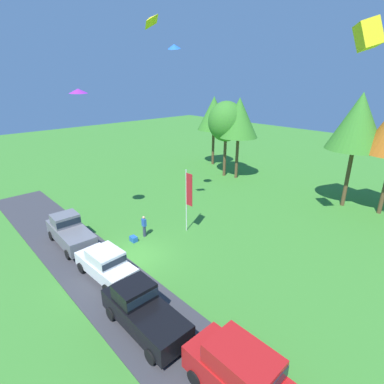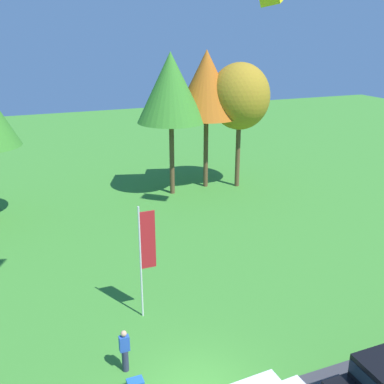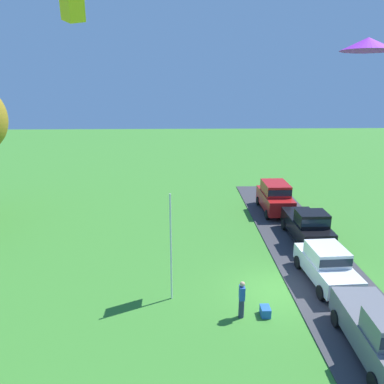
{
  "view_description": "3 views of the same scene",
  "coord_description": "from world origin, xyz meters",
  "px_view_note": "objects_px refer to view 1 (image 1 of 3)",
  "views": [
    {
      "loc": [
        15.58,
        -9.33,
        11.49
      ],
      "look_at": [
        1.73,
        3.58,
        4.28
      ],
      "focal_mm": 28.0,
      "sensor_mm": 36.0,
      "label": 1
    },
    {
      "loc": [
        -4.62,
        -11.25,
        11.68
      ],
      "look_at": [
        1.76,
        4.69,
        5.54
      ],
      "focal_mm": 42.0,
      "sensor_mm": 36.0,
      "label": 2
    },
    {
      "loc": [
        -15.7,
        4.49,
        9.87
      ],
      "look_at": [
        1.85,
        3.98,
        4.49
      ],
      "focal_mm": 35.0,
      "sensor_mm": 36.0,
      "label": 3
    }
  ],
  "objects_px": {
    "person_beside_suv": "(144,226)",
    "tree_lone_near": "(214,113)",
    "car_pickup_near_entrance": "(70,231)",
    "kite_box_low_drifter": "(368,35)",
    "kite_diamond_topmost": "(149,21)",
    "tree_center_back": "(358,122)",
    "cooler_box": "(134,239)",
    "car_suv_by_flagpole": "(242,373)",
    "kite_delta_mid_center": "(78,91)",
    "car_pickup_far_end": "(142,309)",
    "tree_left_of_center": "(226,122)",
    "kite_delta_near_flag": "(174,46)",
    "flag_banner": "(188,194)",
    "car_sedan_mid_row": "(106,263)",
    "tree_far_left": "(239,118)"
  },
  "relations": [
    {
      "from": "person_beside_suv",
      "to": "tree_lone_near",
      "type": "distance_m",
      "value": 22.8
    },
    {
      "from": "car_pickup_near_entrance",
      "to": "kite_box_low_drifter",
      "type": "relative_size",
      "value": 3.46
    },
    {
      "from": "kite_diamond_topmost",
      "to": "kite_box_low_drifter",
      "type": "bearing_deg",
      "value": 34.13
    },
    {
      "from": "tree_center_back",
      "to": "cooler_box",
      "type": "bearing_deg",
      "value": -113.06
    },
    {
      "from": "car_suv_by_flagpole",
      "to": "kite_delta_mid_center",
      "type": "relative_size",
      "value": 3.54
    },
    {
      "from": "car_pickup_far_end",
      "to": "tree_left_of_center",
      "type": "bearing_deg",
      "value": 122.39
    },
    {
      "from": "kite_diamond_topmost",
      "to": "tree_left_of_center",
      "type": "bearing_deg",
      "value": 111.74
    },
    {
      "from": "car_suv_by_flagpole",
      "to": "tree_center_back",
      "type": "bearing_deg",
      "value": 102.8
    },
    {
      "from": "tree_center_back",
      "to": "kite_delta_mid_center",
      "type": "xyz_separation_m",
      "value": [
        -12.15,
        -19.51,
        2.72
      ]
    },
    {
      "from": "tree_lone_near",
      "to": "tree_left_of_center",
      "type": "bearing_deg",
      "value": -31.45
    },
    {
      "from": "person_beside_suv",
      "to": "kite_delta_near_flag",
      "type": "bearing_deg",
      "value": 112.17
    },
    {
      "from": "car_suv_by_flagpole",
      "to": "flag_banner",
      "type": "bearing_deg",
      "value": 146.06
    },
    {
      "from": "car_suv_by_flagpole",
      "to": "tree_lone_near",
      "type": "xyz_separation_m",
      "value": [
        -23.75,
        23.66,
        5.75
      ]
    },
    {
      "from": "kite_box_low_drifter",
      "to": "kite_delta_mid_center",
      "type": "bearing_deg",
      "value": -143.5
    },
    {
      "from": "car_pickup_far_end",
      "to": "flag_banner",
      "type": "bearing_deg",
      "value": 125.01
    },
    {
      "from": "car_pickup_near_entrance",
      "to": "kite_delta_near_flag",
      "type": "distance_m",
      "value": 15.98
    },
    {
      "from": "cooler_box",
      "to": "kite_delta_mid_center",
      "type": "distance_m",
      "value": 11.33
    },
    {
      "from": "car_pickup_near_entrance",
      "to": "tree_center_back",
      "type": "distance_m",
      "value": 25.5
    },
    {
      "from": "kite_delta_mid_center",
      "to": "car_sedan_mid_row",
      "type": "bearing_deg",
      "value": -20.74
    },
    {
      "from": "tree_far_left",
      "to": "kite_box_low_drifter",
      "type": "bearing_deg",
      "value": -27.68
    },
    {
      "from": "car_pickup_far_end",
      "to": "tree_left_of_center",
      "type": "relative_size",
      "value": 0.55
    },
    {
      "from": "kite_delta_mid_center",
      "to": "kite_delta_near_flag",
      "type": "distance_m",
      "value": 8.04
    },
    {
      "from": "cooler_box",
      "to": "person_beside_suv",
      "type": "bearing_deg",
      "value": 94.4
    },
    {
      "from": "car_pickup_near_entrance",
      "to": "flag_banner",
      "type": "xyz_separation_m",
      "value": [
        4.44,
        7.66,
        2.14
      ]
    },
    {
      "from": "person_beside_suv",
      "to": "flag_banner",
      "type": "bearing_deg",
      "value": 60.03
    },
    {
      "from": "cooler_box",
      "to": "kite_delta_near_flag",
      "type": "xyz_separation_m",
      "value": [
        -2.14,
        6.12,
        13.58
      ]
    },
    {
      "from": "person_beside_suv",
      "to": "tree_left_of_center",
      "type": "height_order",
      "value": "tree_left_of_center"
    },
    {
      "from": "car_sedan_mid_row",
      "to": "tree_far_left",
      "type": "bearing_deg",
      "value": 108.84
    },
    {
      "from": "tree_left_of_center",
      "to": "kite_box_low_drifter",
      "type": "relative_size",
      "value": 6.21
    },
    {
      "from": "tree_lone_near",
      "to": "tree_far_left",
      "type": "height_order",
      "value": "tree_far_left"
    },
    {
      "from": "car_suv_by_flagpole",
      "to": "tree_center_back",
      "type": "xyz_separation_m",
      "value": [
        -5.0,
        22.03,
        6.64
      ]
    },
    {
      "from": "tree_lone_near",
      "to": "tree_center_back",
      "type": "relative_size",
      "value": 0.89
    },
    {
      "from": "car_pickup_near_entrance",
      "to": "kite_diamond_topmost",
      "type": "bearing_deg",
      "value": 68.33
    },
    {
      "from": "car_pickup_far_end",
      "to": "person_beside_suv",
      "type": "height_order",
      "value": "car_pickup_far_end"
    },
    {
      "from": "car_sedan_mid_row",
      "to": "tree_lone_near",
      "type": "bearing_deg",
      "value": 119.59
    },
    {
      "from": "tree_left_of_center",
      "to": "tree_lone_near",
      "type": "bearing_deg",
      "value": 148.55
    },
    {
      "from": "tree_far_left",
      "to": "cooler_box",
      "type": "height_order",
      "value": "tree_far_left"
    },
    {
      "from": "tree_lone_near",
      "to": "kite_delta_near_flag",
      "type": "relative_size",
      "value": 9.21
    },
    {
      "from": "car_suv_by_flagpole",
      "to": "kite_box_low_drifter",
      "type": "distance_m",
      "value": 18.46
    },
    {
      "from": "car_pickup_far_end",
      "to": "car_suv_by_flagpole",
      "type": "relative_size",
      "value": 1.08
    },
    {
      "from": "car_sedan_mid_row",
      "to": "tree_left_of_center",
      "type": "relative_size",
      "value": 0.5
    },
    {
      "from": "car_suv_by_flagpole",
      "to": "flag_banner",
      "type": "distance_m",
      "value": 13.69
    },
    {
      "from": "tree_lone_near",
      "to": "kite_delta_near_flag",
      "type": "distance_m",
      "value": 17.85
    },
    {
      "from": "car_pickup_near_entrance",
      "to": "cooler_box",
      "type": "distance_m",
      "value": 4.63
    },
    {
      "from": "cooler_box",
      "to": "kite_delta_mid_center",
      "type": "relative_size",
      "value": 0.43
    },
    {
      "from": "car_pickup_far_end",
      "to": "kite_diamond_topmost",
      "type": "relative_size",
      "value": 4.86
    },
    {
      "from": "car_pickup_far_end",
      "to": "tree_far_left",
      "type": "relative_size",
      "value": 0.53
    },
    {
      "from": "tree_far_left",
      "to": "tree_center_back",
      "type": "relative_size",
      "value": 0.91
    },
    {
      "from": "car_sedan_mid_row",
      "to": "person_beside_suv",
      "type": "height_order",
      "value": "car_sedan_mid_row"
    },
    {
      "from": "car_suv_by_flagpole",
      "to": "cooler_box",
      "type": "bearing_deg",
      "value": 164.87
    }
  ]
}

